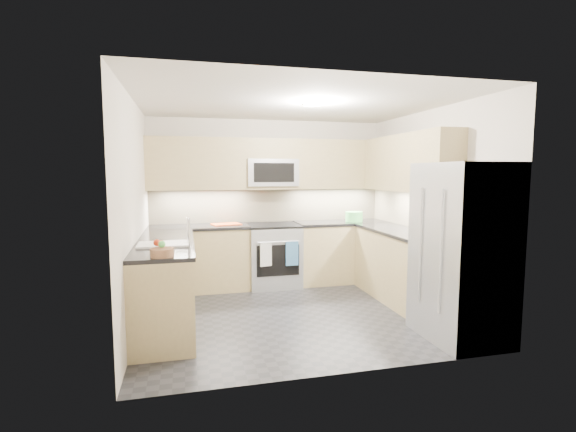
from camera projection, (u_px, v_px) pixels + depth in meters
The scene contains 37 objects.
floor at pixel (295, 313), 5.08m from camera, with size 3.60×3.20×0.00m, color #232328.
ceiling at pixel (295, 103), 4.82m from camera, with size 3.60×3.20×0.02m, color beige.
wall_back at pixel (269, 202), 6.50m from camera, with size 3.60×0.02×2.50m, color beige.
wall_front at pixel (345, 228), 3.41m from camera, with size 3.60×0.02×2.50m, color beige.
wall_left at pixel (135, 214), 4.53m from camera, with size 0.02×3.20×2.50m, color beige.
wall_right at pixel (430, 208), 5.38m from camera, with size 0.02×3.20×2.50m, color beige.
base_cab_back_left at pixel (199, 259), 6.03m from camera, with size 1.42×0.60×0.90m, color tan.
base_cab_back_right at pixel (341, 252), 6.55m from camera, with size 1.42×0.60×0.90m, color tan.
base_cab_right at pixel (401, 267), 5.54m from camera, with size 0.60×1.70×0.90m, color tan.
base_cab_peninsula at pixel (166, 284), 4.68m from camera, with size 0.60×2.00×0.90m, color tan.
countertop_back_left at pixel (199, 227), 5.98m from camera, with size 1.42×0.63×0.04m, color black.
countertop_back_right at pixel (341, 223), 6.50m from camera, with size 1.42×0.63×0.04m, color black.
countertop_right at pixel (402, 232), 5.49m from camera, with size 0.63×1.70×0.04m, color black.
countertop_peninsula at pixel (165, 243), 4.63m from camera, with size 0.63×2.00×0.04m, color black.
upper_cab_back at pixel (271, 164), 6.27m from camera, with size 3.60×0.35×0.75m, color tan.
upper_cab_right at pixel (408, 163), 5.54m from camera, with size 0.35×1.95×0.75m, color tan.
backsplash_back at pixel (269, 205), 6.50m from camera, with size 3.60×0.01×0.51m, color tan.
backsplash_right at pixel (411, 209), 5.82m from camera, with size 0.01×2.30×0.51m, color tan.
gas_range at pixel (273, 256), 6.27m from camera, with size 0.76×0.65×0.91m, color #9FA3A7.
range_cooktop at pixel (273, 225), 6.22m from camera, with size 0.76×0.65×0.03m, color black.
oven_door_glass at pixel (278, 260), 5.95m from camera, with size 0.62×0.02×0.45m, color black.
oven_handle at pixel (278, 242), 5.90m from camera, with size 0.02×0.02×0.60m, color #B2B5BA.
microwave at pixel (271, 173), 6.26m from camera, with size 0.76×0.40×0.40m, color #96979D.
microwave_door at pixel (274, 173), 6.06m from camera, with size 0.60×0.01×0.28m, color black.
refrigerator at pixel (462, 252), 4.22m from camera, with size 0.70×0.90×1.80m, color #A6A9AE.
fridge_handle_left at pixel (440, 252), 3.95m from camera, with size 0.02×0.02×1.20m, color #B2B5BA.
fridge_handle_right at pixel (420, 246), 4.30m from camera, with size 0.02×0.02×1.20m, color #B2B5BA.
sink_basin at pixel (164, 251), 4.39m from camera, with size 0.52×0.38×0.16m, color white.
faucet at pixel (188, 231), 4.44m from camera, with size 0.03×0.03×0.28m, color silver.
utensil_bowl at pixel (354, 217), 6.48m from camera, with size 0.27×0.27×0.15m, color #53C359.
cutting_board at pixel (226, 224), 6.12m from camera, with size 0.40×0.28×0.01m, color #D84614.
fruit_basket at pixel (162, 252), 3.78m from camera, with size 0.21×0.21×0.08m, color #8A5E40.
fruit_apple at pixel (157, 243), 3.86m from camera, with size 0.06×0.06×0.06m, color #B53014.
fruit_pear at pixel (162, 244), 3.77m from camera, with size 0.06×0.06×0.06m, color #52C052.
dish_towel_check at pixel (266, 255), 5.86m from camera, with size 0.17×0.01×0.33m, color silver.
dish_towel_blue at pixel (292, 253), 5.95m from camera, with size 0.18×0.02×0.35m, color #346390.
fruit_orange at pixel (161, 244), 3.80m from camera, with size 0.07×0.07×0.07m, color orange.
Camera 1 is at (-1.25, -4.77, 1.70)m, focal length 26.00 mm.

